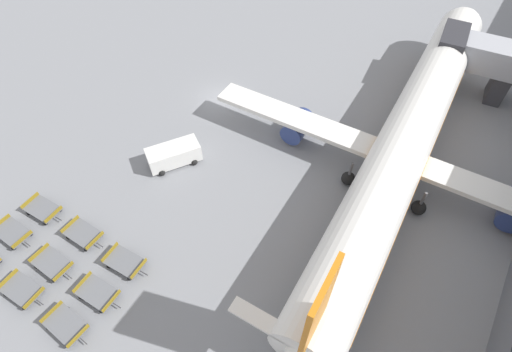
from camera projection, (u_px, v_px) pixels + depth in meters
The scene contains 11 objects.
ground_plane at pixel (220, 99), 42.62m from camera, with size 500.00×500.00×0.00m, color gray.
airplane at pixel (405, 143), 33.51m from camera, with size 34.98×45.41×12.00m.
service_van at pixel (174, 155), 36.01m from camera, with size 4.18×5.06×1.92m.
baggage_dolly_row_near_col_b at pixel (22, 290), 28.43m from camera, with size 3.63×1.99×0.92m.
baggage_dolly_row_near_col_c at pixel (66, 325), 26.85m from camera, with size 3.61×1.93×0.92m.
baggage_dolly_row_mid_a_col_a at pixel (12, 233), 31.45m from camera, with size 3.59×1.88×0.92m.
baggage_dolly_row_mid_a_col_b at pixel (52, 263), 29.75m from camera, with size 3.58×1.87×0.92m.
baggage_dolly_row_mid_a_col_c at pixel (98, 293), 28.29m from camera, with size 3.63×1.99×0.92m.
baggage_dolly_row_mid_b_col_a at pixel (43, 209), 32.89m from camera, with size 3.63×1.99×0.92m.
baggage_dolly_row_mid_b_col_b at pixel (83, 234), 31.38m from camera, with size 3.60×1.91×0.92m.
baggage_dolly_row_mid_b_col_c at pixel (125, 262), 29.83m from camera, with size 3.64×2.02×0.92m.
Camera 1 is at (21.69, -25.85, 27.59)m, focal length 28.00 mm.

